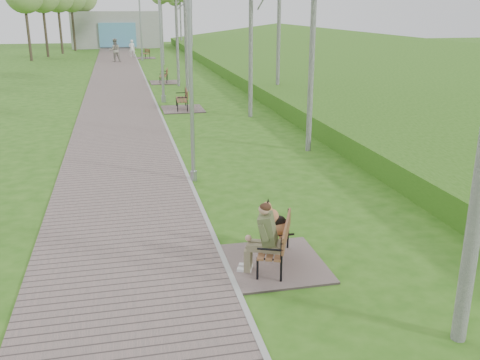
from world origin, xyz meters
The scene contains 14 objects.
ground centered at (0.00, 0.00, 0.00)m, with size 120.00×120.00×0.00m, color #2A5D14.
walkway centered at (-1.75, 21.50, 0.02)m, with size 3.50×67.00×0.04m, color #72615C.
kerb centered at (0.00, 21.50, 0.03)m, with size 0.10×67.00×0.05m, color #999993.
embankment centered at (12.00, 20.00, 0.00)m, with size 14.00×70.00×1.60m, color #558B29.
building_north centered at (-1.50, 50.97, 1.99)m, with size 10.00×5.20×4.00m.
bench_main centered at (0.81, -5.85, 0.42)m, with size 1.73×1.92×1.51m.
bench_second centered at (1.05, 9.96, 0.21)m, with size 1.85×2.06×1.14m.
bench_third centered at (1.03, 19.26, 0.20)m, with size 1.73×1.93×1.06m.
bench_far centered at (0.81, 36.20, 0.19)m, with size 1.67×1.86×1.03m.
lamp_post_near centered at (0.13, -0.56, 2.18)m, with size 0.18×0.18×4.66m.
lamp_post_second centered at (0.41, 12.12, 2.72)m, with size 0.22×0.22×5.82m.
lamp_post_third centered at (0.44, 34.07, 2.70)m, with size 0.22×0.22×5.78m.
pedestrian_near centered at (-0.32, 37.53, 0.79)m, with size 0.58×0.38×1.59m, color white.
pedestrian_far centered at (-1.86, 33.27, 0.96)m, with size 0.94×0.73×1.93m, color #9B9687.
Camera 1 is at (-1.66, -14.26, 4.49)m, focal length 40.00 mm.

